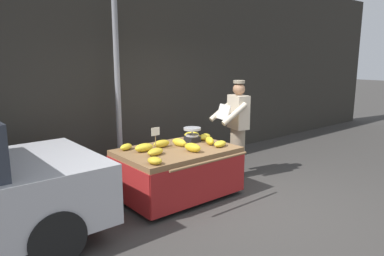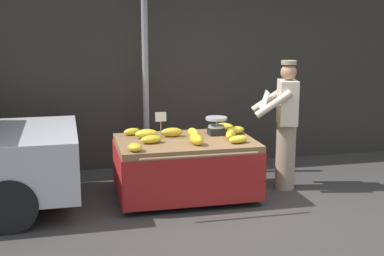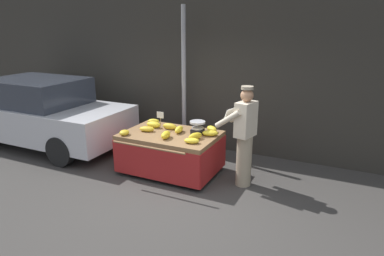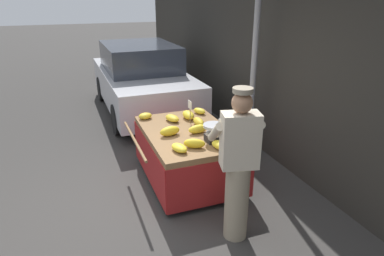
% 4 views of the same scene
% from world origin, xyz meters
% --- Properties ---
extents(ground_plane, '(60.00, 60.00, 0.00)m').
position_xyz_m(ground_plane, '(0.00, 0.00, 0.00)').
color(ground_plane, '#383533').
extents(back_wall, '(16.00, 0.24, 3.81)m').
position_xyz_m(back_wall, '(0.00, 2.66, 1.90)').
color(back_wall, '#2D2B26').
rests_on(back_wall, ground).
extents(street_pole, '(0.09, 0.09, 3.03)m').
position_xyz_m(street_pole, '(-0.92, 2.19, 1.52)').
color(street_pole, gray).
rests_on(street_pole, ground).
extents(banana_cart, '(1.73, 1.37, 0.75)m').
position_xyz_m(banana_cart, '(-0.60, 1.00, 0.56)').
color(banana_cart, olive).
rests_on(banana_cart, ground).
extents(weighing_scale, '(0.28, 0.28, 0.23)m').
position_xyz_m(weighing_scale, '(-0.14, 1.19, 0.87)').
color(weighing_scale, black).
rests_on(weighing_scale, banana_cart).
extents(price_sign, '(0.14, 0.01, 0.34)m').
position_xyz_m(price_sign, '(-0.88, 1.14, 1.00)').
color(price_sign, '#997A51').
rests_on(price_sign, banana_cart).
extents(banana_bunch_0, '(0.29, 0.21, 0.09)m').
position_xyz_m(banana_bunch_0, '(-0.01, 0.68, 0.80)').
color(banana_bunch_0, yellow).
rests_on(banana_bunch_0, banana_cart).
extents(banana_bunch_1, '(0.28, 0.13, 0.12)m').
position_xyz_m(banana_bunch_1, '(-0.73, 1.21, 0.81)').
color(banana_bunch_1, gold).
rests_on(banana_bunch_1, banana_cart).
extents(banana_bunch_2, '(0.20, 0.23, 0.09)m').
position_xyz_m(banana_bunch_2, '(-1.29, 0.56, 0.80)').
color(banana_bunch_2, gold).
rests_on(banana_bunch_2, banana_cart).
extents(banana_bunch_3, '(0.23, 0.29, 0.12)m').
position_xyz_m(banana_bunch_3, '(-0.04, 0.89, 0.82)').
color(banana_bunch_3, gold).
rests_on(banana_bunch_3, banana_cart).
extents(banana_bunch_4, '(0.32, 0.25, 0.10)m').
position_xyz_m(banana_bunch_4, '(0.11, 1.18, 0.80)').
color(banana_bunch_4, yellow).
rests_on(banana_bunch_4, banana_cart).
extents(banana_bunch_5, '(0.18, 0.30, 0.13)m').
position_xyz_m(banana_bunch_5, '(-0.53, 0.72, 0.82)').
color(banana_bunch_5, gold).
rests_on(banana_bunch_5, banana_cart).
extents(banana_bunch_6, '(0.29, 0.16, 0.12)m').
position_xyz_m(banana_bunch_6, '(-1.06, 1.18, 0.81)').
color(banana_bunch_6, yellow).
rests_on(banana_bunch_6, banana_cart).
extents(banana_bunch_7, '(0.31, 0.22, 0.10)m').
position_xyz_m(banana_bunch_7, '(-1.04, 0.91, 0.80)').
color(banana_bunch_7, gold).
rests_on(banana_bunch_7, banana_cart).
extents(banana_bunch_8, '(0.14, 0.29, 0.12)m').
position_xyz_m(banana_bunch_8, '(-0.47, 1.11, 0.81)').
color(banana_bunch_8, yellow).
rests_on(banana_bunch_8, banana_cart).
extents(banana_bunch_9, '(0.29, 0.26, 0.11)m').
position_xyz_m(banana_bunch_9, '(0.04, 1.43, 0.81)').
color(banana_bunch_9, yellow).
rests_on(banana_bunch_9, banana_cart).
extents(banana_bunch_10, '(0.26, 0.20, 0.09)m').
position_xyz_m(banana_bunch_10, '(-1.22, 1.43, 0.80)').
color(banana_bunch_10, yellow).
rests_on(banana_bunch_10, banana_cart).
extents(vendor_person, '(0.66, 0.61, 1.71)m').
position_xyz_m(vendor_person, '(0.77, 1.07, 0.87)').
color(vendor_person, gray).
rests_on(vendor_person, ground).
extents(parked_car, '(3.91, 1.77, 1.51)m').
position_xyz_m(parked_car, '(-3.92, 1.09, 0.75)').
color(parked_car, '#BCBCC1').
rests_on(parked_car, ground).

